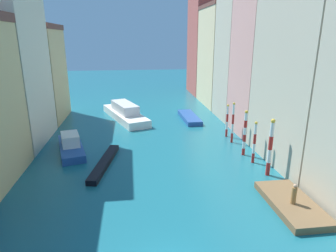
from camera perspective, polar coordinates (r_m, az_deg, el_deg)
The scene contains 19 objects.
ground_plane at distance 38.62m, azimuth -4.62°, elevation -1.17°, with size 154.00×154.00×0.00m, color #196070.
building_left_2 at distance 37.49m, azimuth -29.68°, elevation 10.23°, with size 7.95×10.35×17.96m.
building_left_3 at distance 47.24m, azimuth -24.80°, elevation 9.21°, with size 7.95×9.59×13.71m.
building_right_1 at distance 30.71m, azimuth 27.15°, elevation 11.51°, with size 7.95×11.32×20.01m.
building_right_2 at distance 38.93m, azimuth 19.24°, elevation 12.09°, with size 7.95×7.68×18.57m.
building_right_3 at distance 45.75m, azimuth 15.22°, elevation 15.24°, with size 7.95×7.51×22.13m.
building_right_4 at distance 54.99m, azimuth 11.15°, elevation 13.22°, with size 7.95×11.67×17.41m.
building_right_5 at distance 65.76m, azimuth 8.09°, elevation 15.51°, with size 7.95×10.60×21.06m.
waterfront_dock at distance 23.97m, azimuth 22.89°, elevation -13.73°, with size 3.04×6.32×0.51m.
person_on_dock at distance 23.17m, azimuth 23.29°, elevation -12.15°, with size 0.36×0.36×1.53m.
mooring_pole_0 at distance 27.29m, azimuth 19.27°, elevation -3.88°, with size 0.40×0.40×5.27m.
mooring_pole_1 at distance 29.75m, azimuth 16.46°, elevation -2.99°, with size 0.30×0.30×4.24m.
mooring_pole_2 at distance 31.34m, azimuth 14.71°, elevation -1.24°, with size 0.35×0.35×4.85m.
mooring_pole_3 at distance 34.81m, azimuth 12.49°, elevation 0.69°, with size 0.29×0.29×4.83m.
mooring_pole_4 at distance 36.87m, azimuth 11.43°, elevation 1.10°, with size 0.29×0.29×4.14m.
vaporetto_white at distance 44.95m, azimuth -8.36°, elevation 2.54°, with size 7.30×12.88×2.46m.
gondola_black at distance 29.32m, azimuth -12.25°, elevation -7.00°, with size 2.50×8.55×0.51m.
motorboat_0 at distance 44.46m, azimuth 4.17°, elevation 1.70°, with size 2.40×7.66×0.64m.
motorboat_1 at distance 33.49m, azimuth -18.37°, elevation -3.59°, with size 4.18×7.98×2.03m.
Camera 1 is at (-1.55, -12.20, 11.93)m, focal length 31.35 mm.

